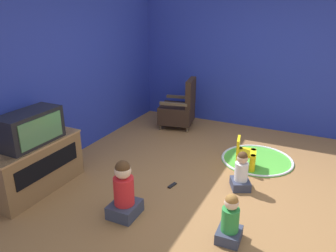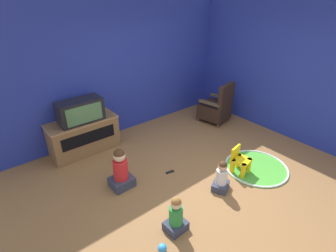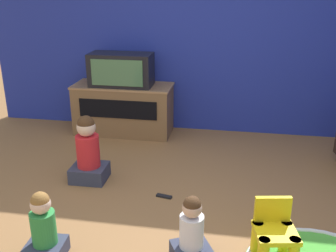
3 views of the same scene
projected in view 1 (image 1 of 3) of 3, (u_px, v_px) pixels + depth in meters
ground_plane at (219, 185)px, 4.39m from camera, size 30.00×30.00×0.00m
wall_back at (56, 72)px, 4.73m from camera, size 5.55×0.12×2.70m
wall_right at (278, 58)px, 5.91m from camera, size 0.12×5.52×2.70m
tv_cabinet at (34, 165)px, 4.19m from camera, size 1.27×0.53×0.65m
television at (30, 128)px, 3.99m from camera, size 0.79×0.38×0.41m
black_armchair at (179, 110)px, 6.33m from camera, size 0.69×0.73×0.96m
yellow_kid_chair at (245, 156)px, 4.78m from camera, size 0.34×0.33×0.46m
play_mat at (257, 160)px, 5.07m from camera, size 1.10×1.10×0.04m
child_watching_left at (124, 192)px, 3.66m from camera, size 0.35×0.31×0.69m
child_watching_center at (230, 221)px, 3.29m from camera, size 0.28×0.25×0.54m
child_watching_right at (241, 173)px, 4.24m from camera, size 0.34×0.33×0.52m
remote_control at (172, 185)px, 4.35m from camera, size 0.16×0.07×0.02m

